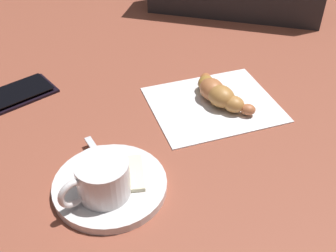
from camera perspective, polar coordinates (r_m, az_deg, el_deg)
The scene contains 8 objects.
ground_plane at distance 0.59m, azimuth 0.52°, elevation -1.29°, with size 1.80×1.80×0.00m, color brown.
saucer at distance 0.52m, azimuth -8.08°, elevation -8.22°, with size 0.14×0.14×0.01m, color silver.
espresso_cup at distance 0.48m, azimuth -9.26°, elevation -7.28°, with size 0.09×0.06×0.05m.
teaspoon at distance 0.52m, azimuth -7.94°, elevation -6.67°, with size 0.03×0.13×0.01m.
sugar_packet at distance 0.51m, azimuth -4.66°, elevation -6.56°, with size 0.06×0.02×0.01m, color beige.
napkin at distance 0.65m, azimuth 6.33°, elevation 3.09°, with size 0.19×0.16×0.00m, color white.
croissant at distance 0.65m, azimuth 7.01°, elevation 4.60°, with size 0.06×0.13×0.03m.
cell_phone at distance 0.71m, azimuth -21.68°, elevation 3.66°, with size 0.16×0.08×0.01m.
Camera 1 is at (0.27, 0.36, 0.38)m, focal length 43.65 mm.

